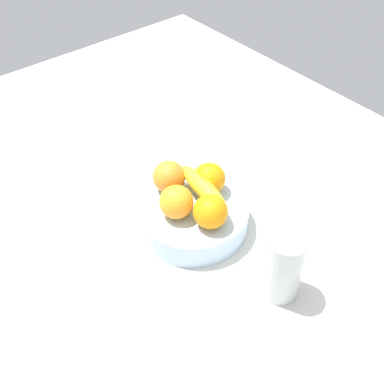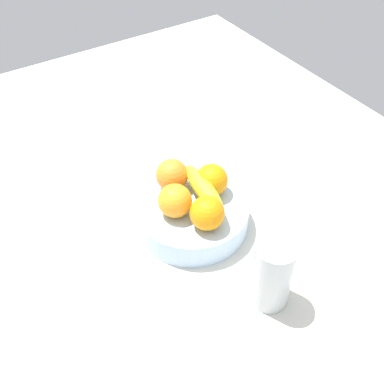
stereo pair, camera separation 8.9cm
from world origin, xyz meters
The scene contains 8 objects.
ground_plane centered at (0.00, 0.00, -1.50)cm, with size 180.00×140.00×3.00cm, color silver.
fruit_bowl centered at (-2.44, 1.49, 3.12)cm, with size 25.61×25.61×6.25cm, color silver.
orange_front_left centered at (-2.48, 5.87, 9.96)cm, with size 7.43×7.43×7.43cm, color orange.
orange_front_right centered at (-9.28, 2.13, 9.96)cm, with size 7.43×7.43×7.43cm, color orange.
orange_center centered at (-1.33, -4.44, 9.96)cm, with size 7.43×7.43×7.43cm, color orange.
orange_back_left centered at (4.98, 2.12, 9.96)cm, with size 7.43×7.43×7.43cm, color orange.
banana_bunch centered at (-3.24, -1.70, 9.35)cm, with size 17.43×9.95×6.20cm.
thermos_tumbler centered at (-27.58, -0.52, 7.82)cm, with size 7.99×7.99×15.63cm, color #B8C0C3.
Camera 1 is at (-60.77, 49.65, 81.75)cm, focal length 44.88 mm.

